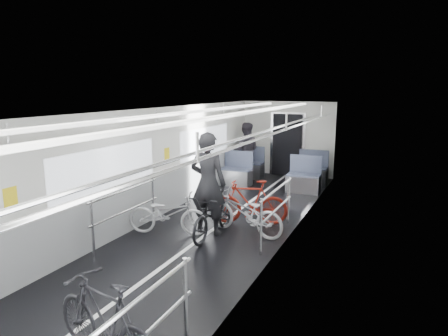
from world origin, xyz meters
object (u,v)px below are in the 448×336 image
object	(u,v)px
bike_right_far	(250,202)
bike_right_mid	(244,212)
bike_left_far	(168,214)
person_seated	(246,150)
bike_right_near	(106,322)
person_standing	(208,184)
bike_aisle	(214,215)

from	to	relation	value
bike_right_far	bike_right_mid	bearing A→B (deg)	-7.29
bike_left_far	person_seated	size ratio (longest dim) A/B	0.89
bike_right_near	bike_right_far	bearing A→B (deg)	-165.12
bike_right_near	bike_right_mid	distance (m)	4.08
bike_left_far	person_seated	bearing A→B (deg)	-10.84
bike_right_near	bike_right_mid	size ratio (longest dim) A/B	0.95
bike_left_far	bike_right_near	size ratio (longest dim) A/B	0.99
bike_right_far	person_seated	bearing A→B (deg)	-175.31
person_standing	bike_right_far	bearing A→B (deg)	-123.97
bike_left_far	person_standing	world-z (taller)	person_standing
bike_right_mid	bike_right_far	world-z (taller)	bike_right_far
bike_left_far	person_seated	xyz separation A→B (m)	(-0.41, 5.34, 0.47)
bike_right_mid	person_standing	xyz separation A→B (m)	(-0.66, -0.24, 0.56)
bike_right_far	bike_aisle	size ratio (longest dim) A/B	0.97
bike_right_far	person_standing	size ratio (longest dim) A/B	0.79
bike_left_far	bike_aisle	size ratio (longest dim) A/B	0.97
bike_left_far	bike_right_near	distance (m)	3.75
bike_left_far	bike_right_near	bearing A→B (deg)	-173.17
bike_right_mid	person_seated	size ratio (longest dim) A/B	0.95
bike_aisle	person_standing	world-z (taller)	person_standing
bike_right_near	person_standing	distance (m)	3.94
bike_right_far	bike_aisle	world-z (taller)	bike_right_far
bike_left_far	bike_right_far	bearing A→B (deg)	-61.33
bike_right_mid	bike_aisle	world-z (taller)	bike_right_mid
bike_right_mid	person_seated	distance (m)	5.08
bike_left_far	person_seated	world-z (taller)	person_seated
person_seated	bike_aisle	bearing A→B (deg)	89.03
person_seated	bike_left_far	bearing A→B (deg)	79.35
bike_left_far	bike_right_mid	world-z (taller)	bike_right_mid
bike_right_far	person_standing	distance (m)	1.14
bike_left_far	bike_aisle	bearing A→B (deg)	-88.07
bike_left_far	bike_right_far	xyz separation A→B (m)	(1.25, 1.20, 0.06)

